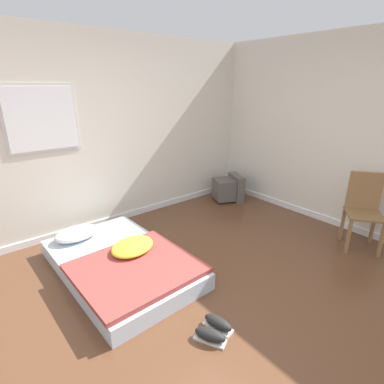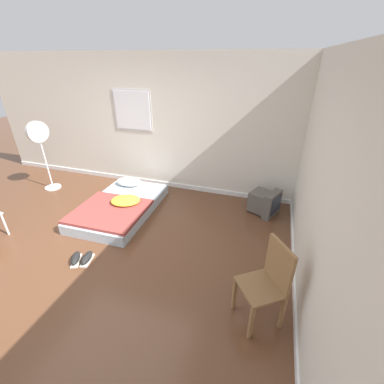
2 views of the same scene
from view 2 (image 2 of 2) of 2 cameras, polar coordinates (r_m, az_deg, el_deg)
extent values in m
plane|color=brown|center=(3.97, -22.19, -13.54)|extent=(20.00, 20.00, 0.00)
cube|color=silver|center=(5.27, -7.77, 14.55)|extent=(7.85, 0.06, 2.60)
cube|color=white|center=(5.66, -7.14, 2.00)|extent=(7.85, 0.02, 0.09)
cube|color=silver|center=(5.42, -13.10, 17.24)|extent=(0.83, 0.01, 0.80)
cube|color=white|center=(5.42, -13.14, 17.22)|extent=(0.76, 0.01, 0.73)
cube|color=silver|center=(2.51, 27.74, -3.97)|extent=(0.06, 7.32, 2.60)
cube|color=white|center=(3.29, 21.84, -22.89)|extent=(0.02, 7.32, 0.09)
cube|color=silver|center=(4.82, -15.49, -3.17)|extent=(1.17, 1.85, 0.18)
ellipsoid|color=white|center=(5.36, -13.81, 2.23)|extent=(0.53, 0.35, 0.14)
cube|color=#993D38|center=(4.52, -17.84, -4.05)|extent=(1.17, 1.09, 0.05)
ellipsoid|color=yellow|center=(4.63, -14.56, -1.82)|extent=(0.61, 0.54, 0.11)
cube|color=#56514C|center=(4.75, 14.90, -1.93)|extent=(0.44, 0.46, 0.35)
cube|color=#56514C|center=(4.67, 17.36, -2.63)|extent=(0.30, 0.46, 0.44)
cube|color=#283342|center=(4.64, 18.16, -2.80)|extent=(0.15, 0.34, 0.32)
cube|color=olive|center=(2.83, 12.98, -26.40)|extent=(0.05, 0.05, 0.44)
cube|color=olive|center=(3.01, 9.42, -21.43)|extent=(0.05, 0.05, 0.44)
cube|color=olive|center=(2.98, 19.45, -23.91)|extent=(0.05, 0.05, 0.44)
cube|color=olive|center=(3.15, 15.53, -19.44)|extent=(0.05, 0.05, 0.44)
cube|color=brown|center=(2.81, 14.94, -19.70)|extent=(0.56, 0.56, 0.02)
cube|color=olive|center=(2.73, 18.86, -14.94)|extent=(0.25, 0.33, 0.48)
cylinder|color=silver|center=(4.94, -36.15, -5.86)|extent=(0.03, 0.03, 0.38)
cube|color=silver|center=(3.97, -24.32, -13.76)|extent=(0.21, 0.28, 0.02)
ellipsoid|color=black|center=(3.94, -24.46, -13.23)|extent=(0.22, 0.28, 0.09)
cube|color=silver|center=(3.92, -22.22, -13.89)|extent=(0.15, 0.28, 0.02)
ellipsoid|color=black|center=(3.89, -22.35, -13.35)|extent=(0.16, 0.28, 0.09)
cylinder|color=silver|center=(6.26, -28.48, 0.94)|extent=(0.32, 0.32, 0.02)
cylinder|color=silver|center=(6.08, -29.57, 5.29)|extent=(0.03, 0.03, 1.01)
cylinder|color=silver|center=(5.89, -31.13, 11.39)|extent=(0.20, 0.41, 0.40)
camera|label=1|loc=(3.73, -60.42, 5.52)|focal=28.00mm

